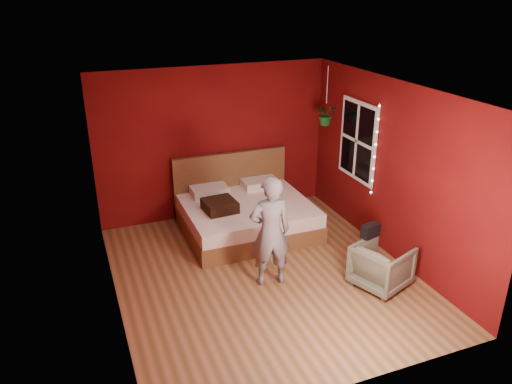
% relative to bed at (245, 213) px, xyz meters
% --- Properties ---
extents(floor, '(4.50, 4.50, 0.00)m').
position_rel_bed_xyz_m(floor, '(-0.25, -1.43, -0.29)').
color(floor, '#97603C').
rests_on(floor, ground).
extents(room_walls, '(4.04, 4.54, 2.62)m').
position_rel_bed_xyz_m(room_walls, '(-0.25, -1.43, 1.39)').
color(room_walls, '#690E0B').
rests_on(room_walls, ground).
extents(window, '(0.05, 0.97, 1.27)m').
position_rel_bed_xyz_m(window, '(1.71, -0.53, 1.21)').
color(window, white).
rests_on(window, room_walls).
extents(fairy_lights, '(0.04, 0.04, 1.45)m').
position_rel_bed_xyz_m(fairy_lights, '(1.69, -1.06, 1.21)').
color(fairy_lights, silver).
rests_on(fairy_lights, room_walls).
extents(bed, '(2.03, 1.73, 1.12)m').
position_rel_bed_xyz_m(bed, '(0.00, 0.00, 0.00)').
color(bed, brown).
rests_on(bed, ground).
extents(person, '(0.61, 0.44, 1.55)m').
position_rel_bed_xyz_m(person, '(-0.24, -1.62, 0.49)').
color(person, gray).
rests_on(person, ground).
extents(armchair, '(0.87, 0.86, 0.62)m').
position_rel_bed_xyz_m(armchair, '(1.12, -2.25, 0.02)').
color(armchair, '#686652').
rests_on(armchair, ground).
extents(handbag, '(0.28, 0.18, 0.18)m').
position_rel_bed_xyz_m(handbag, '(1.09, -1.96, 0.42)').
color(handbag, black).
rests_on(handbag, armchair).
extents(throw_pillow, '(0.51, 0.51, 0.17)m').
position_rel_bed_xyz_m(throw_pillow, '(-0.49, -0.19, 0.30)').
color(throw_pillow, black).
rests_on(throw_pillow, bed).
extents(hanging_plant, '(0.36, 0.33, 0.96)m').
position_rel_bed_xyz_m(hanging_plant, '(1.45, 0.06, 1.53)').
color(hanging_plant, silver).
rests_on(hanging_plant, room_walls).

